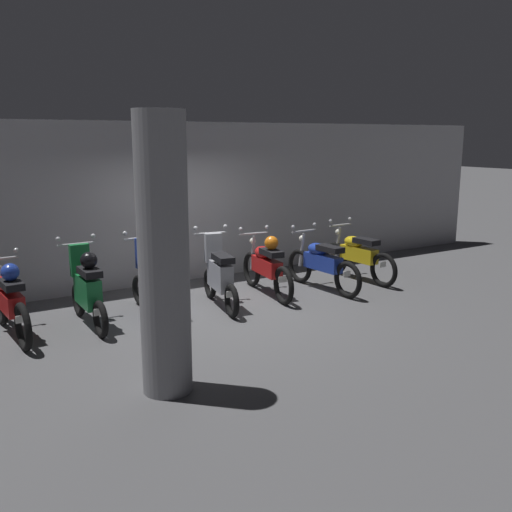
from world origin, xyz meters
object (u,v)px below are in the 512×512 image
Objects in this scene: motorbike_slot_5 at (322,263)px; motorbike_slot_6 at (358,255)px; motorbike_slot_1 at (87,288)px; motorbike_slot_2 at (154,282)px; motorbike_slot_3 at (219,275)px; motorbike_slot_4 at (266,266)px; motorbike_slot_0 at (10,300)px; support_pillar at (164,257)px.

motorbike_slot_5 is 1.07m from motorbike_slot_6.
motorbike_slot_1 is 1.04m from motorbike_slot_2.
motorbike_slot_1 is at bearing 176.05° from motorbike_slot_3.
motorbike_slot_5 is (2.08, -0.02, -0.04)m from motorbike_slot_3.
motorbike_slot_4 is at bearing 11.47° from motorbike_slot_3.
motorbike_slot_1 is at bearing -179.36° from motorbike_slot_6.
motorbike_slot_0 and motorbike_slot_5 have the same top height.
motorbike_slot_6 is (2.09, -0.01, -0.04)m from motorbike_slot_4.
motorbike_slot_2 reaches higher than motorbike_slot_4.
motorbike_slot_0 is 1.17× the size of motorbike_slot_3.
motorbike_slot_1 is 0.86× the size of motorbike_slot_4.
motorbike_slot_0 is 2.09m from motorbike_slot_2.
motorbike_slot_3 is at bearing 179.48° from motorbike_slot_5.
motorbike_slot_4 is 4.12m from support_pillar.
support_pillar is (1.22, -2.71, 0.98)m from motorbike_slot_0.
motorbike_slot_1 reaches higher than motorbike_slot_0.
motorbike_slot_4 is 1.00× the size of motorbike_slot_6.
motorbike_slot_2 is at bearing 1.31° from motorbike_slot_1.
motorbike_slot_1 reaches higher than motorbike_slot_5.
motorbike_slot_4 is at bearing 42.27° from support_pillar.
motorbike_slot_6 is at bearing 28.01° from support_pillar.
motorbike_slot_1 is at bearing 177.76° from motorbike_slot_5.
motorbike_slot_3 is at bearing -9.07° from motorbike_slot_2.
motorbike_slot_2 reaches higher than motorbike_slot_5.
motorbike_slot_2 reaches higher than motorbike_slot_0.
motorbike_slot_6 is at bearing -0.22° from motorbike_slot_0.
motorbike_slot_4 is at bearing 1.16° from motorbike_slot_2.
motorbike_slot_0 is at bearing 175.86° from motorbike_slot_3.
motorbike_slot_3 is 1.06m from motorbike_slot_4.
motorbike_slot_2 is 2.96m from support_pillar.
support_pillar is (-1.92, -2.48, 0.98)m from motorbike_slot_3.
motorbike_slot_2 is 3.14m from motorbike_slot_5.
motorbike_slot_2 is at bearing -179.52° from motorbike_slot_6.
motorbike_slot_2 is 1.01× the size of motorbike_slot_3.
motorbike_slot_1 and motorbike_slot_3 have the same top height.
motorbike_slot_0 and motorbike_slot_4 have the same top height.
motorbike_slot_1 is 1.01× the size of motorbike_slot_3.
motorbike_slot_1 reaches higher than motorbike_slot_4.
motorbike_slot_4 is 1.07m from motorbike_slot_5.
motorbike_slot_3 is at bearing -168.53° from motorbike_slot_4.
motorbike_slot_1 is (1.04, -0.08, 0.04)m from motorbike_slot_0.
motorbike_slot_6 is at bearing 12.01° from motorbike_slot_5.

